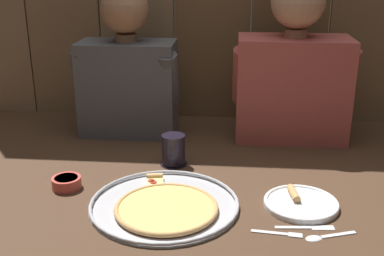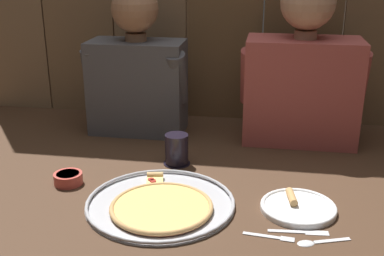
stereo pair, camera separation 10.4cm
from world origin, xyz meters
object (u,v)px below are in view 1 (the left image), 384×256
pizza_tray (165,205)px  diner_left (127,67)px  dinner_plate (301,203)px  drinking_glass (174,150)px  diner_right (293,66)px  dipping_bowl (67,182)px

pizza_tray → diner_left: bearing=110.5°
pizza_tray → dinner_plate: size_ratio=2.01×
dinner_plate → drinking_glass: bearing=147.1°
pizza_tray → dinner_plate: dinner_plate is taller
dinner_plate → diner_right: size_ratio=0.34×
pizza_tray → dinner_plate: (0.38, 0.05, -0.00)m
diner_left → diner_right: size_ratio=0.93×
dinner_plate → pizza_tray: bearing=-173.1°
pizza_tray → dinner_plate: 0.38m
dipping_bowl → diner_left: bearing=79.6°
drinking_glass → diner_left: diner_left is taller
dinner_plate → diner_right: 0.62m
diner_left → diner_right: bearing=0.1°
dipping_bowl → diner_right: 0.91m
drinking_glass → diner_right: 0.56m
pizza_tray → diner_right: diner_right is taller
dipping_bowl → drinking_glass: bearing=33.8°
pizza_tray → dipping_bowl: dipping_bowl is taller
pizza_tray → diner_right: (0.40, 0.60, 0.27)m
diner_left → dinner_plate: bearing=-42.4°
dinner_plate → drinking_glass: size_ratio=2.01×
diner_left → diner_right: diner_right is taller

